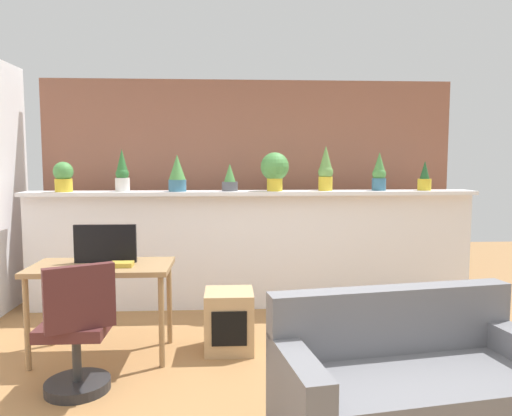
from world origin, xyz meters
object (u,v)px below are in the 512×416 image
at_px(potted_plant_0, 63,176).
at_px(side_cube_shelf, 229,321).
at_px(desk, 102,275).
at_px(couch, 411,387).
at_px(office_chair, 78,338).
at_px(potted_plant_6, 379,173).
at_px(tv_monitor, 105,244).
at_px(potted_plant_1, 122,173).
at_px(potted_plant_4, 275,169).
at_px(potted_plant_3, 230,179).
at_px(potted_plant_7, 425,178).
at_px(potted_plant_5, 326,170).
at_px(potted_plant_2, 177,173).
at_px(book_on_desk, 122,264).

xyz_separation_m(potted_plant_0, side_cube_shelf, (1.68, -1.14, -1.17)).
relative_size(desk, couch, 0.66).
bearing_deg(desk, office_chair, -90.30).
distance_m(potted_plant_6, tv_monitor, 2.91).
bearing_deg(tv_monitor, potted_plant_1, 94.68).
bearing_deg(potted_plant_4, office_chair, -128.82).
bearing_deg(potted_plant_0, potted_plant_4, 0.44).
distance_m(potted_plant_3, office_chair, 2.38).
relative_size(potted_plant_0, potted_plant_6, 0.75).
bearing_deg(potted_plant_1, potted_plant_7, -0.05).
xyz_separation_m(potted_plant_4, office_chair, (-1.50, -1.87, -1.10)).
relative_size(potted_plant_5, couch, 0.29).
height_order(potted_plant_1, potted_plant_4, potted_plant_1).
distance_m(potted_plant_0, desk, 1.56).
xyz_separation_m(potted_plant_0, potted_plant_6, (3.29, 0.05, 0.03)).
bearing_deg(side_cube_shelf, potted_plant_2, 114.90).
bearing_deg(potted_plant_3, potted_plant_2, -175.34).
height_order(potted_plant_1, potted_plant_3, potted_plant_1).
height_order(potted_plant_2, potted_plant_7, potted_plant_2).
relative_size(potted_plant_3, potted_plant_6, 0.70).
distance_m(potted_plant_3, side_cube_shelf, 1.64).
bearing_deg(potted_plant_0, potted_plant_3, 1.50).
xyz_separation_m(potted_plant_1, potted_plant_7, (3.19, -0.00, -0.06)).
bearing_deg(potted_plant_7, side_cube_shelf, -150.96).
relative_size(potted_plant_2, side_cube_shelf, 0.76).
bearing_deg(office_chair, potted_plant_4, 51.18).
distance_m(desk, book_on_desk, 0.22).
bearing_deg(couch, potted_plant_4, 102.69).
height_order(potted_plant_5, potted_plant_6, potted_plant_5).
bearing_deg(potted_plant_1, potted_plant_4, -0.52).
bearing_deg(side_cube_shelf, desk, -176.68).
bearing_deg(potted_plant_7, potted_plant_1, 179.95).
distance_m(potted_plant_4, office_chair, 2.64).
distance_m(potted_plant_3, potted_plant_7, 2.08).
height_order(tv_monitor, side_cube_shelf, tv_monitor).
bearing_deg(potted_plant_2, potted_plant_7, 0.62).
relative_size(potted_plant_5, potted_plant_7, 1.50).
relative_size(potted_plant_5, tv_monitor, 0.96).
distance_m(potted_plant_2, potted_plant_5, 1.56).
height_order(potted_plant_6, couch, potted_plant_6).
relative_size(potted_plant_5, side_cube_shelf, 0.96).
xyz_separation_m(potted_plant_2, potted_plant_7, (2.62, 0.03, -0.05)).
height_order(potted_plant_3, potted_plant_5, potted_plant_5).
bearing_deg(side_cube_shelf, potted_plant_5, 49.11).
height_order(tv_monitor, office_chair, tv_monitor).
xyz_separation_m(potted_plant_1, potted_plant_2, (0.57, -0.03, -0.01)).
distance_m(potted_plant_1, potted_plant_3, 1.11).
distance_m(potted_plant_3, potted_plant_4, 0.48).
bearing_deg(office_chair, side_cube_shelf, 35.14).
xyz_separation_m(potted_plant_0, potted_plant_4, (2.17, 0.02, 0.07)).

